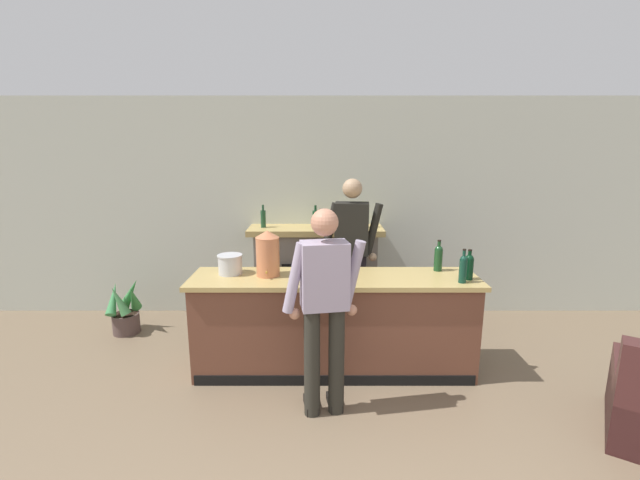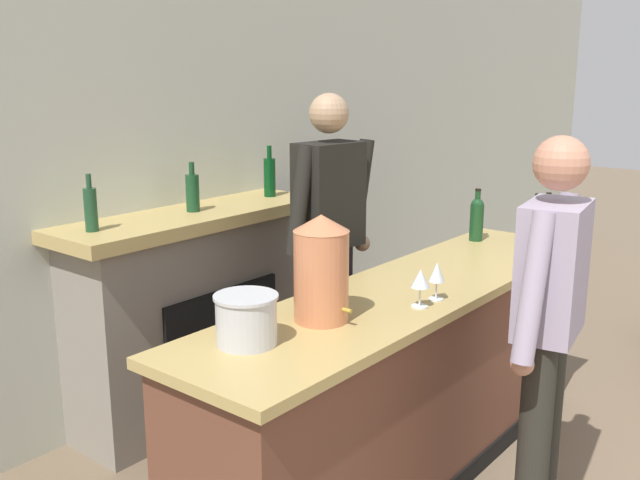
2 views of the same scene
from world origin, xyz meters
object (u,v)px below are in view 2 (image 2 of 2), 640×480
(person_customer, at_px, (547,328))
(wine_bottle_port_short, at_px, (477,217))
(fireplace_stone, at_px, (196,311))
(ice_bucket_steel, at_px, (246,319))
(person_bartender, at_px, (329,245))
(wine_bottle_merlot_tall, at_px, (547,223))
(wine_glass_mid_counter, at_px, (420,280))
(wine_bottle_riesling_slim, at_px, (537,220))
(wine_glass_front_left, at_px, (437,273))
(copper_dispenser, at_px, (321,268))

(person_customer, bearing_deg, wine_bottle_port_short, 38.24)
(fireplace_stone, bearing_deg, ice_bucket_steel, -123.52)
(wine_bottle_port_short, bearing_deg, person_bartender, 150.79)
(wine_bottle_merlot_tall, relative_size, wine_glass_mid_counter, 1.87)
(person_customer, relative_size, wine_bottle_riesling_slim, 6.00)
(wine_bottle_merlot_tall, relative_size, wine_glass_front_left, 1.81)
(person_bartender, height_order, wine_glass_front_left, person_bartender)
(fireplace_stone, height_order, person_bartender, person_bartender)
(wine_glass_front_left, bearing_deg, wine_bottle_riesling_slim, 4.48)
(wine_glass_front_left, bearing_deg, person_bartender, 69.86)
(wine_glass_mid_counter, distance_m, wine_glass_front_left, 0.13)
(person_customer, distance_m, wine_glass_mid_counter, 0.54)
(copper_dispenser, bearing_deg, wine_glass_mid_counter, -29.53)
(wine_bottle_port_short, bearing_deg, wine_glass_front_left, -161.14)
(wine_bottle_riesling_slim, xyz_separation_m, wine_glass_mid_counter, (-1.46, -0.10, -0.01))
(wine_bottle_port_short, relative_size, wine_glass_mid_counter, 1.85)
(wine_bottle_riesling_slim, distance_m, wine_glass_front_left, 1.34)
(person_customer, bearing_deg, ice_bucket_steel, 138.86)
(copper_dispenser, distance_m, wine_bottle_riesling_slim, 1.86)
(wine_glass_front_left, bearing_deg, fireplace_stone, 93.18)
(person_customer, bearing_deg, wine_bottle_merlot_tall, 22.33)
(wine_bottle_merlot_tall, xyz_separation_m, wine_bottle_port_short, (-0.12, 0.38, 0.00))
(wine_bottle_merlot_tall, relative_size, wine_bottle_port_short, 1.01)
(ice_bucket_steel, bearing_deg, wine_glass_mid_counter, -19.86)
(wine_bottle_port_short, relative_size, wine_glass_front_left, 1.80)
(wine_bottle_merlot_tall, bearing_deg, wine_glass_front_left, -179.57)
(ice_bucket_steel, height_order, wine_glass_mid_counter, ice_bucket_steel)
(person_bartender, height_order, wine_glass_mid_counter, person_bartender)
(person_customer, relative_size, person_bartender, 0.93)
(person_bartender, relative_size, wine_bottle_riesling_slim, 6.42)
(copper_dispenser, relative_size, wine_bottle_port_short, 1.40)
(ice_bucket_steel, bearing_deg, wine_glass_front_left, -17.38)
(fireplace_stone, bearing_deg, wine_glass_front_left, -86.82)
(wine_bottle_merlot_tall, bearing_deg, wine_bottle_riesling_slim, 48.24)
(copper_dispenser, xyz_separation_m, wine_glass_front_left, (0.52, -0.23, -0.10))
(person_customer, bearing_deg, wine_glass_mid_counter, 104.72)
(fireplace_stone, distance_m, person_customer, 2.03)
(wine_glass_front_left, bearing_deg, person_customer, -89.72)
(person_bartender, height_order, wine_bottle_merlot_tall, person_bartender)
(wine_bottle_riesling_slim, relative_size, wine_bottle_port_short, 0.92)
(copper_dispenser, bearing_deg, wine_glass_front_left, -23.40)
(wine_bottle_port_short, bearing_deg, fireplace_stone, 137.40)
(ice_bucket_steel, distance_m, wine_bottle_riesling_slim, 2.23)
(ice_bucket_steel, distance_m, wine_glass_front_left, 0.93)
(wine_bottle_riesling_slim, bearing_deg, wine_bottle_merlot_tall, -131.76)
(fireplace_stone, xyz_separation_m, wine_glass_mid_counter, (-0.05, -1.50, 0.48))
(person_bartender, bearing_deg, person_customer, -102.85)
(person_bartender, relative_size, copper_dispenser, 4.20)
(wine_bottle_merlot_tall, bearing_deg, person_bartender, 138.36)
(person_customer, bearing_deg, fireplace_stone, 92.45)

